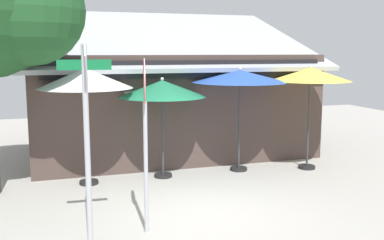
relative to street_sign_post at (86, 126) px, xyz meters
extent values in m
cube|color=#ADA8A0|center=(2.19, 0.94, -1.99)|extent=(28.00, 28.00, 0.10)
cube|color=#473833|center=(2.97, 6.55, -0.44)|extent=(7.99, 5.14, 2.99)
cube|color=#B7BABF|center=(2.97, 6.40, 1.56)|extent=(8.49, 5.60, 1.90)
cube|color=black|center=(2.97, 3.93, 0.70)|extent=(7.39, 0.16, 0.44)
cylinder|color=#A8AAB2|center=(0.00, 0.00, -0.34)|extent=(0.09, 0.09, 3.20)
cube|color=#116B38|center=(0.00, 0.00, 1.16)|extent=(0.07, 0.82, 0.16)
cube|color=#116B38|center=(0.00, 0.00, 0.94)|extent=(0.82, 0.07, 0.16)
cube|color=white|center=(-0.02, -0.44, 1.16)|extent=(0.04, 0.06, 0.16)
cylinder|color=#A8AAB2|center=(0.97, 0.17, -0.80)|extent=(0.07, 0.07, 2.26)
cylinder|color=white|center=(0.97, 0.17, 0.65)|extent=(0.16, 0.76, 0.78)
cylinder|color=red|center=(0.97, 0.17, 0.65)|extent=(0.16, 0.72, 0.73)
cylinder|color=black|center=(0.28, 3.38, -1.90)|extent=(0.44, 0.44, 0.08)
cylinder|color=#333335|center=(0.28, 3.38, -0.79)|extent=(0.05, 0.05, 2.30)
cone|color=white|center=(0.28, 3.38, 0.55)|extent=(2.15, 2.15, 0.46)
sphere|color=silver|center=(0.28, 3.38, 0.81)|extent=(0.08, 0.08, 0.08)
cylinder|color=black|center=(2.09, 3.42, -1.90)|extent=(0.44, 0.44, 0.08)
cylinder|color=#333335|center=(2.09, 3.42, -0.91)|extent=(0.05, 0.05, 2.05)
cone|color=#1E724C|center=(2.09, 3.42, 0.26)|extent=(2.11, 2.11, 0.40)
sphere|color=silver|center=(2.09, 3.42, 0.49)|extent=(0.08, 0.08, 0.08)
cylinder|color=black|center=(4.13, 3.42, -1.90)|extent=(0.44, 0.44, 0.08)
cylinder|color=#333335|center=(4.13, 3.42, -0.76)|extent=(0.05, 0.05, 2.36)
cone|color=#2D56B7|center=(4.13, 3.42, 0.52)|extent=(2.46, 2.46, 0.31)
sphere|color=silver|center=(4.13, 3.42, 0.71)|extent=(0.08, 0.08, 0.08)
cylinder|color=black|center=(5.93, 3.04, -1.90)|extent=(0.44, 0.44, 0.08)
cylinder|color=#333335|center=(5.93, 3.04, -0.75)|extent=(0.05, 0.05, 2.38)
cone|color=#EAD14C|center=(5.93, 3.04, 0.56)|extent=(2.09, 2.09, 0.34)
sphere|color=silver|center=(5.93, 3.04, 0.76)|extent=(0.08, 0.08, 0.08)
sphere|color=#1E4C23|center=(-0.83, 2.85, 1.98)|extent=(2.27, 2.27, 2.27)
camera|label=1|loc=(-0.57, -7.14, 1.15)|focal=42.30mm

